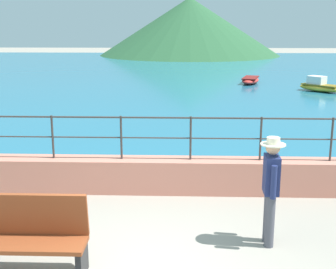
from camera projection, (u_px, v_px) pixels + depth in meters
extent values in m
cube|color=tan|center=(156.00, 175.00, 9.49)|extent=(20.00, 0.56, 0.70)
cylinder|color=#383330|center=(53.00, 137.00, 9.38)|extent=(0.04, 0.04, 0.90)
cylinder|color=#383330|center=(121.00, 138.00, 9.33)|extent=(0.04, 0.04, 0.90)
cylinder|color=#383330|center=(191.00, 138.00, 9.28)|extent=(0.04, 0.04, 0.90)
cylinder|color=#383330|center=(261.00, 139.00, 9.23)|extent=(0.04, 0.04, 0.90)
cylinder|color=#383330|center=(332.00, 139.00, 9.18)|extent=(0.04, 0.04, 0.90)
cylinder|color=#383330|center=(156.00, 118.00, 9.20)|extent=(18.40, 0.04, 0.04)
cylinder|color=#383330|center=(156.00, 138.00, 9.30)|extent=(18.40, 0.03, 0.03)
cube|color=#236B89|center=(176.00, 74.00, 31.55)|extent=(64.00, 44.32, 0.06)
cone|color=#285633|center=(190.00, 27.00, 49.06)|extent=(19.48, 19.48, 6.10)
cube|color=brown|center=(24.00, 244.00, 6.29)|extent=(1.70, 0.53, 0.06)
cube|color=brown|center=(28.00, 214.00, 6.42)|extent=(1.70, 0.15, 0.64)
cube|color=black|center=(82.00, 261.00, 6.32)|extent=(0.08, 0.47, 0.43)
cylinder|color=#4C4C56|center=(268.00, 216.00, 7.28)|extent=(0.15, 0.15, 0.86)
cylinder|color=#4C4C56|center=(270.00, 221.00, 7.11)|extent=(0.15, 0.15, 0.86)
cube|color=navy|center=(271.00, 175.00, 7.02)|extent=(0.23, 0.37, 0.60)
cylinder|color=navy|center=(269.00, 172.00, 7.26)|extent=(0.09, 0.09, 0.52)
cylinder|color=navy|center=(274.00, 182.00, 6.80)|extent=(0.09, 0.09, 0.52)
sphere|color=tan|center=(273.00, 148.00, 6.92)|extent=(0.22, 0.22, 0.22)
cylinder|color=beige|center=(273.00, 144.00, 6.91)|extent=(0.38, 0.38, 0.02)
cylinder|color=beige|center=(273.00, 141.00, 6.89)|extent=(0.20, 0.20, 0.10)
ellipsoid|color=red|center=(250.00, 80.00, 26.13)|extent=(1.49, 2.46, 0.36)
cube|color=maroon|center=(251.00, 78.00, 26.09)|extent=(1.24, 1.98, 0.06)
ellipsoid|color=gold|center=(321.00, 88.00, 23.04)|extent=(2.26, 2.26, 0.36)
cube|color=brown|center=(321.00, 85.00, 23.00)|extent=(1.84, 1.84, 0.06)
cube|color=silver|center=(317.00, 80.00, 23.13)|extent=(1.01, 1.01, 0.40)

